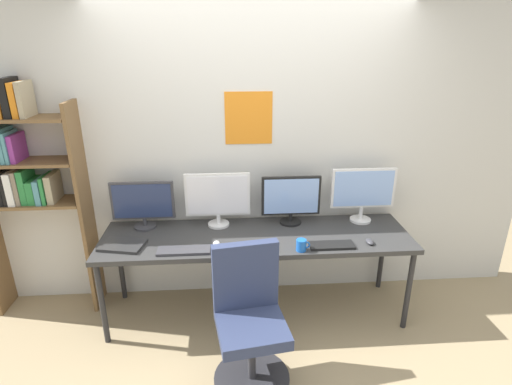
{
  "coord_description": "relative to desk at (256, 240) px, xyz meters",
  "views": [
    {
      "loc": [
        -0.21,
        -2.31,
        2.23
      ],
      "look_at": [
        0.0,
        0.65,
        1.09
      ],
      "focal_mm": 28.35,
      "sensor_mm": 36.0,
      "label": 1
    }
  ],
  "objects": [
    {
      "name": "monitor_center_left",
      "position": [
        -0.31,
        0.21,
        0.3
      ],
      "size": [
        0.54,
        0.18,
        0.46
      ],
      "color": "silver",
      "rests_on": "desk"
    },
    {
      "name": "wall_back",
      "position": [
        -0.0,
        0.42,
        0.61
      ],
      "size": [
        4.88,
        0.11,
        2.6
      ],
      "color": "silver",
      "rests_on": "ground_plane"
    },
    {
      "name": "ground_plane",
      "position": [
        0.0,
        -0.6,
        -0.69
      ],
      "size": [
        12.0,
        12.0,
        0.0
      ],
      "primitive_type": "plane",
      "color": "#9E8966"
    },
    {
      "name": "bookshelf",
      "position": [
        -1.86,
        0.23,
        0.58
      ],
      "size": [
        0.83,
        0.28,
        1.96
      ],
      "color": "brown",
      "rests_on": "ground_plane"
    },
    {
      "name": "office_chair",
      "position": [
        -0.1,
        -0.73,
        -0.29
      ],
      "size": [
        0.52,
        0.52,
        0.99
      ],
      "color": "#2D2D33",
      "rests_on": "ground_plane"
    },
    {
      "name": "keyboard_left",
      "position": [
        -0.56,
        -0.23,
        0.06
      ],
      "size": [
        0.39,
        0.13,
        0.02
      ],
      "primitive_type": "cube",
      "color": "#38383D",
      "rests_on": "desk"
    },
    {
      "name": "keyboard_right",
      "position": [
        0.56,
        -0.23,
        0.06
      ],
      "size": [
        0.34,
        0.13,
        0.02
      ],
      "primitive_type": "cube",
      "color": "black",
      "rests_on": "desk"
    },
    {
      "name": "monitor_far_left",
      "position": [
        -0.92,
        0.21,
        0.26
      ],
      "size": [
        0.51,
        0.18,
        0.4
      ],
      "color": "#38383D",
      "rests_on": "desk"
    },
    {
      "name": "desk",
      "position": [
        0.0,
        0.0,
        0.0
      ],
      "size": [
        2.48,
        0.68,
        0.74
      ],
      "color": "#333333",
      "rests_on": "ground_plane"
    },
    {
      "name": "monitor_center_right",
      "position": [
        0.31,
        0.21,
        0.27
      ],
      "size": [
        0.5,
        0.18,
        0.42
      ],
      "color": "black",
      "rests_on": "desk"
    },
    {
      "name": "mouse_left_side",
      "position": [
        0.86,
        -0.2,
        0.06
      ],
      "size": [
        0.06,
        0.1,
        0.03
      ],
      "primitive_type": "ellipsoid",
      "color": "#38383D",
      "rests_on": "desk"
    },
    {
      "name": "mouse_right_side",
      "position": [
        -0.32,
        -0.16,
        0.06
      ],
      "size": [
        0.06,
        0.1,
        0.03
      ],
      "primitive_type": "ellipsoid",
      "color": "silver",
      "rests_on": "desk"
    },
    {
      "name": "laptop_closed",
      "position": [
        -1.03,
        -0.12,
        0.06
      ],
      "size": [
        0.36,
        0.28,
        0.02
      ],
      "primitive_type": "cube",
      "rotation": [
        0.0,
        0.0,
        -0.21
      ],
      "color": "#2D2D2D",
      "rests_on": "desk"
    },
    {
      "name": "monitor_far_right",
      "position": [
        0.92,
        0.21,
        0.32
      ],
      "size": [
        0.55,
        0.18,
        0.47
      ],
      "color": "silver",
      "rests_on": "desk"
    },
    {
      "name": "coffee_mug",
      "position": [
        0.32,
        -0.28,
        0.09
      ],
      "size": [
        0.11,
        0.08,
        0.09
      ],
      "color": "blue",
      "rests_on": "desk"
    }
  ]
}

